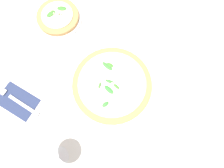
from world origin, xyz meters
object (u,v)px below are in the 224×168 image
object	(u,v)px
wine_glass	(48,159)
side_plate_white	(179,53)
fork	(15,100)
pizza_personal_side	(58,17)
pizza_arugula_main	(112,85)

from	to	relation	value
wine_glass	side_plate_white	bearing A→B (deg)	-120.40
wine_glass	fork	distance (m)	0.29
side_plate_white	pizza_personal_side	bearing A→B (deg)	1.10
wine_glass	side_plate_white	size ratio (longest dim) A/B	0.99
pizza_arugula_main	fork	size ratio (longest dim) A/B	1.48
pizza_personal_side	wine_glass	size ratio (longest dim) A/B	1.11
pizza_arugula_main	wine_glass	xyz separation A→B (m)	(0.09, 0.30, 0.11)
wine_glass	fork	bearing A→B (deg)	-30.99
wine_glass	side_plate_white	world-z (taller)	wine_glass
pizza_personal_side	fork	xyz separation A→B (m)	(0.02, 0.37, -0.01)
fork	side_plate_white	size ratio (longest dim) A/B	1.23
pizza_arugula_main	side_plate_white	distance (m)	0.30
wine_glass	pizza_arugula_main	bearing A→B (deg)	-107.43
pizza_arugula_main	side_plate_white	bearing A→B (deg)	-134.28
wine_glass	side_plate_white	xyz separation A→B (m)	(-0.30, -0.51, -0.11)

